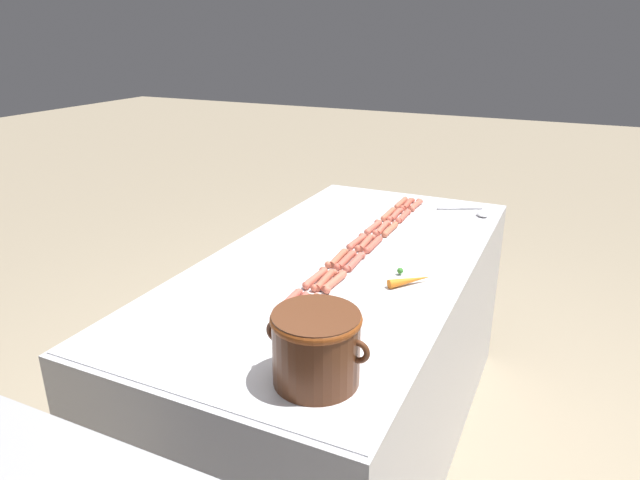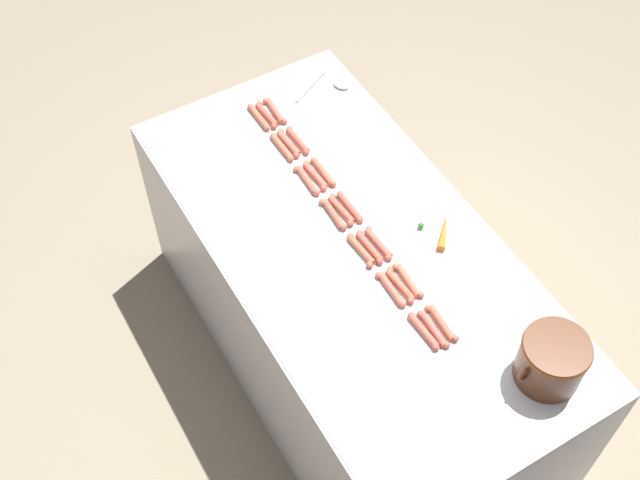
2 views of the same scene
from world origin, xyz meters
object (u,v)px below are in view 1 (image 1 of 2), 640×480
object	(u,v)px
hot_dog_14	(401,203)
hot_dog_15	(388,214)
hot_dog_11	(345,260)
serving_spoon	(474,212)
hot_dog_13	(296,305)
carrot	(410,280)
hot_dog_3	(373,244)
bean_pot	(316,344)
hot_dog_12	(324,280)
hot_dog_17	(356,242)
hot_dog_0	(416,205)
hot_dog_5	(334,281)
hot_dog_9	(382,228)
hot_dog_2	(390,229)
hot_dog_8	(395,215)
hot_dog_19	(315,278)
hot_dog_6	(308,306)
hot_dog_16	(372,227)
hot_dog_20	(289,301)
hot_dog_7	(407,204)
hot_dog_10	(365,243)
hot_dog_4	(355,262)
hot_dog_18	(337,258)
hot_dog_1	(403,216)

from	to	relation	value
hot_dog_14	hot_dog_15	world-z (taller)	same
hot_dog_11	serving_spoon	distance (m)	0.87
hot_dog_13	carrot	world-z (taller)	carrot
hot_dog_3	hot_dog_15	xyz separation A→B (m)	(0.07, -0.40, 0.00)
hot_dog_11	bean_pot	xyz separation A→B (m)	(-0.22, 0.72, 0.09)
hot_dog_15	hot_dog_12	bearing A→B (deg)	92.57
hot_dog_15	hot_dog_17	world-z (taller)	same
hot_dog_0	hot_dog_3	xyz separation A→B (m)	(0.00, 0.59, 0.00)
hot_dog_5	hot_dog_9	distance (m)	0.59
hot_dog_2	hot_dog_8	bearing A→B (deg)	-78.21
hot_dog_3	hot_dog_19	bearing A→B (deg)	79.23
hot_dog_6	hot_dog_8	size ratio (longest dim) A/B	1.00
hot_dog_13	bean_pot	distance (m)	0.40
hot_dog_16	hot_dog_20	bearing A→B (deg)	90.33
hot_dog_7	hot_dog_10	xyz separation A→B (m)	(-0.00, 0.59, 0.00)
hot_dog_10	hot_dog_20	bearing A→B (deg)	86.44
hot_dog_9	hot_dog_19	size ratio (longest dim) A/B	1.00
hot_dog_4	hot_dog_13	world-z (taller)	same
hot_dog_2	carrot	size ratio (longest dim) A/B	1.15
hot_dog_6	hot_dog_20	bearing A→B (deg)	-4.06
hot_dog_15	hot_dog_16	size ratio (longest dim) A/B	1.00
hot_dog_6	hot_dog_18	xyz separation A→B (m)	(0.08, -0.40, 0.00)
hot_dog_11	carrot	xyz separation A→B (m)	(-0.27, 0.07, 0.00)
hot_dog_4	bean_pot	distance (m)	0.75
hot_dog_19	carrot	distance (m)	0.33
hot_dog_17	serving_spoon	distance (m)	0.71
hot_dog_6	hot_dog_14	world-z (taller)	same
hot_dog_9	hot_dog_16	size ratio (longest dim) A/B	1.00
hot_dog_3	hot_dog_20	size ratio (longest dim) A/B	1.00
hot_dog_4	hot_dog_6	world-z (taller)	same
hot_dog_10	hot_dog_12	world-z (taller)	same
hot_dog_17	hot_dog_15	bearing A→B (deg)	-90.43
hot_dog_3	hot_dog_17	distance (m)	0.07
hot_dog_6	serving_spoon	size ratio (longest dim) A/B	0.66
serving_spoon	hot_dog_0	bearing A→B (deg)	3.64
hot_dog_15	serving_spoon	size ratio (longest dim) A/B	0.66
hot_dog_17	serving_spoon	size ratio (longest dim) A/B	0.66
hot_dog_10	hot_dog_12	distance (m)	0.39
hot_dog_19	hot_dog_6	bearing A→B (deg)	109.97
hot_dog_0	hot_dog_14	xyz separation A→B (m)	(0.07, -0.00, 0.00)
hot_dog_18	serving_spoon	size ratio (longest dim) A/B	0.66
hot_dog_17	hot_dog_1	bearing A→B (deg)	-100.71
hot_dog_11	hot_dog_20	xyz separation A→B (m)	(0.03, 0.39, 0.00)
hot_dog_14	hot_dog_12	bearing A→B (deg)	92.09
hot_dog_11	hot_dog_16	xyz separation A→B (m)	(0.04, -0.39, 0.00)
hot_dog_5	hot_dog_14	distance (m)	0.99
hot_dog_6	hot_dog_10	distance (m)	0.59
hot_dog_3	carrot	size ratio (longest dim) A/B	1.15
hot_dog_9	hot_dog_20	xyz separation A→B (m)	(0.04, 0.79, 0.00)
bean_pot	hot_dog_13	bearing A→B (deg)	-55.30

